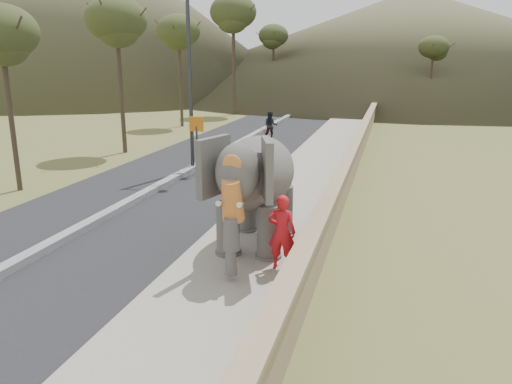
% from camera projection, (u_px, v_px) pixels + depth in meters
% --- Properties ---
extents(ground, '(160.00, 160.00, 0.00)m').
position_uv_depth(ground, '(203.00, 321.00, 9.20)').
color(ground, olive).
rests_on(ground, ground).
extents(road, '(7.00, 120.00, 0.03)m').
position_uv_depth(road, '(176.00, 179.00, 19.78)').
color(road, black).
rests_on(road, ground).
extents(median, '(0.35, 120.00, 0.22)m').
position_uv_depth(median, '(176.00, 177.00, 19.75)').
color(median, black).
rests_on(median, ground).
extents(walkway, '(3.00, 120.00, 0.15)m').
position_uv_depth(walkway, '(301.00, 186.00, 18.49)').
color(walkway, '#9E9687').
rests_on(walkway, ground).
extents(parapet, '(0.30, 120.00, 1.10)m').
position_uv_depth(parapet, '(346.00, 176.00, 17.95)').
color(parapet, tan).
rests_on(parapet, ground).
extents(lamppost, '(1.76, 0.36, 8.00)m').
position_uv_depth(lamppost, '(196.00, 53.00, 20.06)').
color(lamppost, '#29292D').
rests_on(lamppost, ground).
extents(signboard, '(0.60, 0.08, 2.40)m').
position_uv_depth(signboard, '(197.00, 135.00, 20.21)').
color(signboard, '#2D2D33').
rests_on(signboard, ground).
extents(hill_left, '(60.00, 60.00, 22.00)m').
position_uv_depth(hill_left, '(84.00, 9.00, 67.21)').
color(hill_left, brown).
rests_on(hill_left, ground).
extents(hill_far, '(80.00, 80.00, 14.00)m').
position_uv_depth(hill_far, '(411.00, 41.00, 71.30)').
color(hill_far, brown).
rests_on(hill_far, ground).
extents(elephant_and_man, '(2.30, 3.99, 2.85)m').
position_uv_depth(elephant_and_man, '(257.00, 189.00, 12.27)').
color(elephant_and_man, '#605C57').
rests_on(elephant_and_man, ground).
extents(motorcyclist, '(1.19, 1.77, 1.83)m').
position_uv_depth(motorcyclist, '(268.00, 131.00, 27.77)').
color(motorcyclist, maroon).
rests_on(motorcyclist, ground).
extents(trees, '(48.11, 42.61, 9.90)m').
position_uv_depth(trees, '(375.00, 68.00, 35.73)').
color(trees, '#473828').
rests_on(trees, ground).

